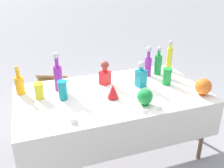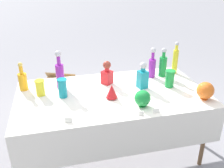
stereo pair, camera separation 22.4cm
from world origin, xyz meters
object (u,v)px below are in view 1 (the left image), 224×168
Objects in this scene: tall_bottle_4 at (58,75)px; round_bowl_1 at (145,97)px; tall_bottle_1 at (158,63)px; tall_bottle_0 at (169,58)px; cardboard_box_behind_left at (69,98)px; tall_bottle_2 at (19,84)px; tall_bottle_3 at (148,64)px; square_decanter_1 at (141,76)px; fluted_vase_0 at (113,91)px; slender_vase_1 at (63,90)px; cardboard_box_behind_right at (54,94)px; square_decanter_0 at (105,74)px; slender_vase_2 at (167,76)px; round_bowl_0 at (203,87)px; slender_vase_0 at (39,90)px.

tall_bottle_4 reaches higher than round_bowl_1.
tall_bottle_1 is 0.79m from round_bowl_1.
tall_bottle_0 reaches higher than cardboard_box_behind_left.
tall_bottle_3 reaches higher than tall_bottle_2.
tall_bottle_2 is 0.73× the size of tall_bottle_4.
fluted_vase_0 is (-0.38, -0.16, -0.05)m from square_decanter_1.
slender_vase_1 reaches higher than cardboard_box_behind_right.
tall_bottle_4 reaches higher than cardboard_box_behind_right.
tall_bottle_3 is (-0.32, -0.06, -0.02)m from tall_bottle_0.
tall_bottle_0 is 1.47× the size of square_decanter_0.
cardboard_box_behind_right is (-0.45, 1.41, -0.65)m from fluted_vase_0.
cardboard_box_behind_right reaches higher than cardboard_box_behind_left.
square_decanter_1 is at bearing -149.80° from tall_bottle_0.
tall_bottle_3 is at bearing -44.27° from cardboard_box_behind_left.
tall_bottle_2 is at bearing 169.44° from slender_vase_2.
round_bowl_1 is 0.33× the size of cardboard_box_behind_left.
slender_vase_1 is 1.10× the size of round_bowl_0.
round_bowl_0 is (1.57, -0.46, 0.00)m from slender_vase_0.
square_decanter_0 is at bearing -172.42° from tall_bottle_0.
slender_vase_0 is 0.87× the size of slender_vase_2.
tall_bottle_4 reaches higher than square_decanter_0.
tall_bottle_3 is 1.92× the size of slender_vase_2.
tall_bottle_0 is 2.08× the size of slender_vase_2.
tall_bottle_4 is 2.60× the size of round_bowl_1.
tall_bottle_3 is 1.61m from cardboard_box_behind_right.
tall_bottle_1 reaches higher than cardboard_box_behind_right.
slender_vase_1 is (0.39, -0.26, -0.01)m from tall_bottle_2.
slender_vase_0 is 1.27m from cardboard_box_behind_left.
tall_bottle_1 is 1.78× the size of slender_vase_1.
tall_bottle_2 reaches higher than round_bowl_0.
round_bowl_0 is (0.51, -0.39, -0.03)m from square_decanter_1.
round_bowl_1 is at bearing -66.98° from cardboard_box_behind_right.
tall_bottle_1 is at bearing 12.72° from slender_vase_1.
tall_bottle_0 is 0.42m from slender_vase_2.
fluted_vase_0 is (-0.67, -0.12, -0.02)m from slender_vase_2.
tall_bottle_2 is 1.64× the size of slender_vase_2.
tall_bottle_4 reaches higher than tall_bottle_2.
tall_bottle_3 is at bearing 6.10° from square_decanter_0.
tall_bottle_2 is 0.90m from square_decanter_0.
tall_bottle_2 is (-1.58, -0.00, -0.03)m from tall_bottle_1.
slender_vase_1 is at bearing -178.66° from square_decanter_1.
tall_bottle_4 is 2.36× the size of round_bowl_0.
tall_bottle_4 reaches higher than fluted_vase_0.
cardboard_box_behind_right is (-0.19, 0.18, 0.00)m from cardboard_box_behind_left.
fluted_vase_0 is 0.91m from round_bowl_0.
tall_bottle_0 is at bearing 56.43° from slender_vase_2.
tall_bottle_0 reaches higher than slender_vase_1.
round_bowl_0 is 1.97m from cardboard_box_behind_left.
tall_bottle_1 is 0.83m from fluted_vase_0.
square_decanter_0 reaches higher than fluted_vase_0.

